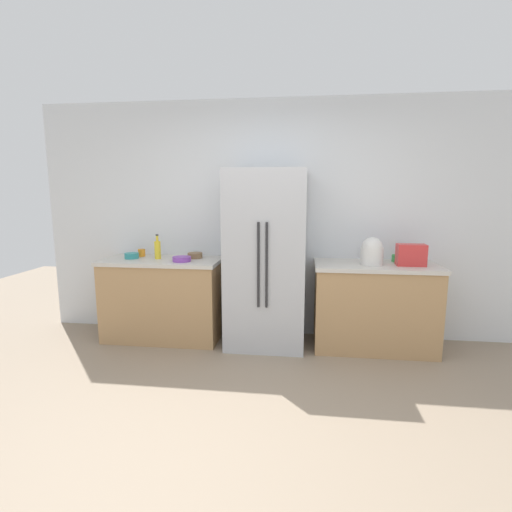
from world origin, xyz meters
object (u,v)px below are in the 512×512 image
Objects in this scene: toaster at (411,255)px; rice_cooker at (372,252)px; refrigerator at (266,259)px; bowl_c at (195,255)px; cup_a at (396,258)px; bowl_b at (182,259)px; bottle_a at (158,249)px; cup_b at (142,253)px; bowl_a at (132,256)px.

rice_cooker is at bearing 179.34° from toaster.
refrigerator is 0.82m from bowl_c.
toaster is 2.27m from bowl_c.
bowl_b is (-2.24, -0.26, -0.01)m from cup_a.
refrigerator is 6.70× the size of toaster.
bottle_a reaches higher than bowl_b.
bottle_a is 0.28m from cup_b.
cup_b is at bearing 155.42° from bowl_b.
cup_b is 0.64m from bowl_c.
refrigerator is at bearing -171.90° from cup_a.
rice_cooker is at bearing -1.46° from bottle_a.
refrigerator is 0.89m from bowl_b.
bottle_a is 1.39× the size of bowl_b.
bottle_a is (-2.27, 0.06, -0.03)m from rice_cooker.
toaster is 0.38m from rice_cooker.
bottle_a is at bearing 178.54° from rice_cooker.
bowl_b is 1.20× the size of bowl_c.
toaster is 2.34m from bowl_b.
refrigerator is 12.07× the size of bowl_a.
cup_b is 0.55× the size of bowl_a.
cup_a is 2.85m from bowl_a.
toaster reaches higher than bowl_b.
refrigerator reaches higher than bowl_b.
bowl_a is 0.62m from bowl_b.
bottle_a is 2.56m from cup_a.
refrigerator is at bearing -2.42° from bottle_a.
rice_cooker is at bearing 1.88° from bowl_b.
bowl_c is (-0.81, 0.15, 0.00)m from refrigerator.
toaster is at bearing -3.83° from cup_b.
rice_cooker is 1.83× the size of bowl_a.
rice_cooker is 1.89m from bowl_c.
cup_a is at bearing 3.17° from bowl_a.
rice_cooker reaches higher than bowl_b.
bottle_a is 0.30m from bowl_a.
cup_b is at bearing 172.81° from refrigerator.
cup_a is 0.54× the size of bowl_a.
toaster reaches higher than cup_a.
cup_a is at bearing 8.10° from refrigerator.
bottle_a reaches higher than bowl_a.
cup_b is at bearing 175.70° from rice_cooker.
bowl_b is (0.31, -0.12, -0.08)m from bottle_a.
rice_cooker is at bearing -0.94° from bowl_a.
cup_a is at bearing 0.22° from cup_b.
refrigerator reaches higher than toaster.
toaster is at bearing -0.90° from bowl_a.
bottle_a is 0.41m from bowl_c.
toaster is at bearing 1.47° from bowl_b.
bowl_a is (-0.30, -0.02, -0.07)m from bottle_a.
cup_b is 0.61m from bowl_b.
bowl_b is at bearing -178.53° from toaster.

